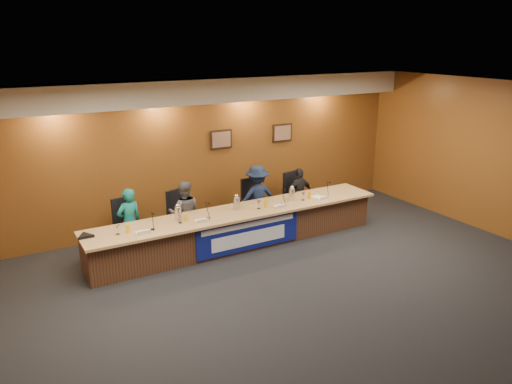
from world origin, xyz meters
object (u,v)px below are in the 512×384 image
panelist_d (299,194)px  banner (249,234)px  panelist_a (129,222)px  office_chair_a (129,230)px  dais_body (239,229)px  office_chair_b (183,220)px  panelist_b (184,213)px  speakerphone (85,236)px  carafe_mid (236,203)px  office_chair_c (255,206)px  carafe_right (292,194)px  panelist_c (257,197)px  carafe_left (178,214)px  office_chair_d (297,199)px

panelist_d → banner: bearing=24.9°
banner → panelist_a: size_ratio=1.65×
banner → office_chair_a: banner is taller
dais_body → office_chair_b: size_ratio=12.50×
panelist_b → speakerphone: panelist_b is taller
carafe_mid → panelist_d: bearing=16.8°
office_chair_c → carafe_right: bearing=-62.1°
panelist_c → carafe_left: 2.12m
banner → panelist_d: 2.15m
banner → speakerphone: bearing=170.9°
dais_body → banner: bearing=-90.0°
office_chair_a → carafe_right: carafe_right is taller
office_chair_c → office_chair_b: bearing=174.8°
panelist_c → office_chair_d: size_ratio=2.96×
office_chair_c → carafe_right: size_ratio=1.90×
dais_body → carafe_right: bearing=-0.2°
panelist_b → panelist_d: panelist_b is taller
carafe_right → banner: bearing=-161.8°
panelist_c → carafe_right: bearing=132.5°
panelist_a → carafe_mid: panelist_a is taller
panelist_d → carafe_mid: panelist_d is taller
panelist_d → speakerphone: 4.83m
panelist_d → office_chair_b: (-2.77, 0.10, -0.13)m
panelist_a → office_chair_c: (2.79, 0.10, -0.18)m
panelist_c → carafe_left: (-2.03, -0.59, 0.17)m
panelist_b → carafe_mid: size_ratio=5.26×
panelist_a → panelist_c: bearing=168.3°
panelist_b → carafe_left: panelist_b is taller
panelist_d → carafe_left: 3.19m
office_chair_a → office_chair_c: bearing=-9.0°
panelist_b → banner: bearing=151.1°
office_chair_b → speakerphone: (-2.02, -0.67, 0.30)m
panelist_a → carafe_right: bearing=157.4°
office_chair_c → panelist_d: bearing=-10.4°
panelist_a → panelist_c: size_ratio=0.94×
office_chair_a → banner: bearing=-38.4°
panelist_a → panelist_b: bearing=168.3°
panelist_b → carafe_mid: (0.88, -0.57, 0.22)m
panelist_c → panelist_d: (1.10, 0.00, -0.10)m
panelist_c → office_chair_b: 1.70m
banner → office_chair_d: banner is taller
panelist_b → dais_body: bearing=165.6°
carafe_mid → carafe_right: 1.27m
panelist_b → office_chair_c: (1.68, 0.10, -0.18)m
banner → office_chair_b: 1.45m
panelist_b → panelist_c: panelist_c is taller
office_chair_d → office_chair_a: bearing=169.2°
speakerphone → dais_body: bearing=-1.0°
panelist_b → carafe_right: panelist_b is taller
panelist_c → office_chair_d: 1.12m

